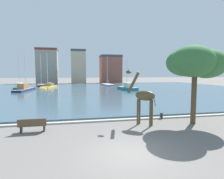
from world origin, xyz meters
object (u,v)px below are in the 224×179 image
(shade_tree, at_px, (195,63))
(sailboat_green, at_px, (20,87))
(sailboat_teal, at_px, (126,88))
(sailboat_yellow, at_px, (48,87))
(sailboat_navy, at_px, (26,89))
(sailboat_black, at_px, (41,85))
(sailboat_grey, at_px, (107,85))
(park_bench, at_px, (33,125))
(mooring_bollard, at_px, (161,116))
(giraffe_statue, at_px, (143,97))

(shade_tree, bearing_deg, sailboat_green, 121.60)
(sailboat_teal, bearing_deg, shade_tree, -94.79)
(sailboat_yellow, bearing_deg, sailboat_navy, -120.98)
(sailboat_black, relative_size, shade_tree, 1.55)
(sailboat_green, xyz_separation_m, sailboat_grey, (22.61, 5.76, -0.16))
(sailboat_teal, xyz_separation_m, sailboat_navy, (-21.38, 2.42, -0.03))
(sailboat_green, height_order, park_bench, sailboat_green)
(sailboat_grey, bearing_deg, mooring_bollard, -93.14)
(park_bench, bearing_deg, shade_tree, -1.19)
(mooring_bollard, bearing_deg, park_bench, -170.46)
(sailboat_green, xyz_separation_m, mooring_bollard, (20.43, -34.00, -0.30))
(sailboat_yellow, bearing_deg, sailboat_green, 173.20)
(sailboat_grey, relative_size, park_bench, 4.86)
(sailboat_green, relative_size, park_bench, 4.85)
(giraffe_statue, xyz_separation_m, sailboat_green, (-18.16, 35.56, -1.63))
(sailboat_grey, xyz_separation_m, park_bench, (-12.24, -41.45, 0.10))
(sailboat_teal, height_order, sailboat_navy, sailboat_navy)
(sailboat_yellow, bearing_deg, sailboat_black, 109.69)
(park_bench, bearing_deg, sailboat_black, 98.76)
(sailboat_yellow, xyz_separation_m, sailboat_navy, (-3.66, -6.10, 0.09))
(sailboat_navy, xyz_separation_m, park_bench, (7.41, -28.81, -0.09))
(sailboat_navy, bearing_deg, sailboat_green, 113.27)
(sailboat_green, distance_m, sailboat_yellow, 6.67)
(sailboat_yellow, bearing_deg, shade_tree, -66.22)
(sailboat_teal, bearing_deg, sailboat_navy, 173.55)
(sailboat_teal, relative_size, park_bench, 3.79)
(sailboat_yellow, height_order, mooring_bollard, sailboat_yellow)
(shade_tree, relative_size, mooring_bollard, 11.81)
(sailboat_yellow, xyz_separation_m, park_bench, (3.75, -34.90, 0.00))
(sailboat_grey, bearing_deg, sailboat_teal, -83.44)
(sailboat_teal, bearing_deg, sailboat_yellow, 154.34)
(sailboat_teal, relative_size, mooring_bollard, 13.63)
(sailboat_grey, distance_m, sailboat_yellow, 17.27)
(giraffe_statue, distance_m, mooring_bollard, 3.36)
(sailboat_teal, bearing_deg, sailboat_green, 159.08)
(mooring_bollard, bearing_deg, sailboat_yellow, 112.57)
(sailboat_teal, bearing_deg, sailboat_black, 141.28)
(sailboat_green, distance_m, park_bench, 37.17)
(park_bench, bearing_deg, mooring_bollard, 9.54)
(sailboat_teal, height_order, sailboat_grey, sailboat_grey)
(sailboat_black, bearing_deg, sailboat_teal, -38.72)
(sailboat_green, bearing_deg, giraffe_statue, -62.95)
(sailboat_grey, relative_size, sailboat_yellow, 1.00)
(sailboat_grey, distance_m, shade_tree, 41.92)
(shade_tree, bearing_deg, mooring_bollard, 130.92)
(sailboat_grey, xyz_separation_m, shade_tree, (-0.50, -41.69, 4.31))
(giraffe_statue, height_order, sailboat_grey, sailboat_grey)
(sailboat_black, relative_size, sailboat_yellow, 1.04)
(sailboat_green, height_order, sailboat_grey, sailboat_grey)
(giraffe_statue, height_order, sailboat_black, sailboat_black)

